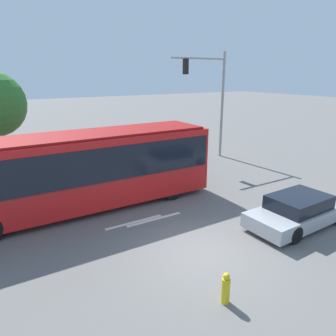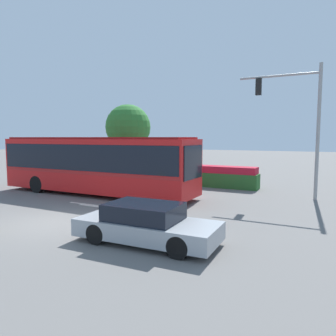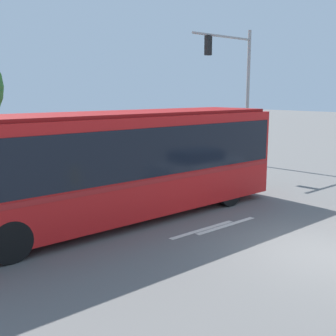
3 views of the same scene
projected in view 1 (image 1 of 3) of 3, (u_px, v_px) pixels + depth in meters
The scene contains 8 objects.
ground_plane at pixel (202, 252), 10.30m from camera, with size 140.00×140.00×0.00m, color slate.
city_bus at pixel (75, 168), 13.01m from camera, with size 11.93×2.63×3.25m.
sedan_foreground at pixel (299, 211), 12.00m from camera, with size 4.50×1.92×1.22m.
traffic_light_pole at pixel (212, 92), 20.61m from camera, with size 4.16×0.24×6.97m.
flowering_hedge at pixel (99, 156), 19.52m from camera, with size 9.97×1.17×1.38m.
fire_hydrant at pixel (226, 289), 7.92m from camera, with size 0.22×0.22×0.86m.
lane_stripe_near at pixel (154, 219), 12.58m from camera, with size 2.40×0.16×0.01m, color silver.
lane_stripe_mid at pixel (134, 222), 12.35m from camera, with size 2.40×0.16×0.01m, color silver.
Camera 1 is at (-5.68, -7.16, 5.62)m, focal length 33.63 mm.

